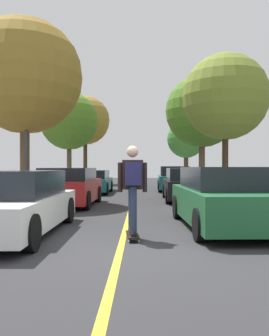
# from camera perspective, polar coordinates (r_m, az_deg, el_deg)

# --- Properties ---
(ground) EXTENTS (80.00, 80.00, 0.00)m
(ground) POSITION_cam_1_polar(r_m,az_deg,el_deg) (6.62, -2.14, -12.21)
(ground) COLOR #2D2D30
(center_line) EXTENTS (0.12, 39.20, 0.01)m
(center_line) POSITION_cam_1_polar(r_m,az_deg,el_deg) (10.56, -0.91, -7.53)
(center_line) COLOR gold
(center_line) RESTS_ON ground
(parked_car_left_nearest) EXTENTS (1.82, 4.59, 1.34)m
(parked_car_left_nearest) POSITION_cam_1_polar(r_m,az_deg,el_deg) (8.14, -18.01, -5.26)
(parked_car_left_nearest) COLOR white
(parked_car_left_nearest) RESTS_ON ground
(parked_car_left_near) EXTENTS (2.02, 4.16, 1.38)m
(parked_car_left_near) POSITION_cam_1_polar(r_m,az_deg,el_deg) (13.54, -10.22, -2.92)
(parked_car_left_near) COLOR maroon
(parked_car_left_near) RESTS_ON ground
(parked_car_left_far) EXTENTS (1.98, 4.14, 1.24)m
(parked_car_left_far) POSITION_cam_1_polar(r_m,az_deg,el_deg) (19.65, -6.67, -2.13)
(parked_car_left_far) COLOR #196066
(parked_car_left_far) RESTS_ON ground
(parked_car_right_nearest) EXTENTS (2.09, 4.55, 1.42)m
(parked_car_right_nearest) POSITION_cam_1_polar(r_m,az_deg,el_deg) (8.76, 13.80, -4.57)
(parked_car_right_nearest) COLOR #1E5B33
(parked_car_right_nearest) RESTS_ON ground
(parked_car_right_near) EXTENTS (2.00, 4.25, 1.36)m
(parked_car_right_near) POSITION_cam_1_polar(r_m,az_deg,el_deg) (15.41, 8.25, -2.56)
(parked_car_right_near) COLOR black
(parked_car_right_near) RESTS_ON ground
(parked_car_right_far) EXTENTS (2.01, 4.31, 1.45)m
(parked_car_right_far) POSITION_cam_1_polar(r_m,az_deg,el_deg) (21.62, 6.18, -1.67)
(parked_car_right_far) COLOR #196066
(parked_car_right_far) RESTS_ON ground
(street_tree_left_nearest) EXTENTS (4.57, 4.57, 7.18)m
(street_tree_left_nearest) POSITION_cam_1_polar(r_m,az_deg,el_deg) (15.54, -16.80, 13.56)
(street_tree_left_nearest) COLOR brown
(street_tree_left_nearest) RESTS_ON sidewalk_left
(street_tree_left_near) EXTENTS (3.70, 3.70, 6.08)m
(street_tree_left_near) POSITION_cam_1_polar(r_m,az_deg,el_deg) (23.94, -10.19, 7.23)
(street_tree_left_near) COLOR brown
(street_tree_left_near) RESTS_ON sidewalk_left
(street_tree_left_far) EXTENTS (4.02, 4.02, 7.13)m
(street_tree_left_far) POSITION_cam_1_polar(r_m,az_deg,el_deg) (30.62, -7.71, 7.37)
(street_tree_left_far) COLOR #3D2D1E
(street_tree_left_far) RESTS_ON sidewalk_left
(street_tree_right_nearest) EXTENTS (4.03, 4.03, 6.56)m
(street_tree_right_nearest) POSITION_cam_1_polar(r_m,az_deg,el_deg) (17.79, 14.01, 10.72)
(street_tree_right_nearest) COLOR #3D2D1E
(street_tree_right_nearest) RESTS_ON sidewalk_right
(street_tree_right_near) EXTENTS (4.69, 4.69, 7.22)m
(street_tree_right_near) POSITION_cam_1_polar(r_m,az_deg,el_deg) (24.18, 10.49, 8.71)
(street_tree_right_near) COLOR brown
(street_tree_right_near) RESTS_ON sidewalk_right
(street_tree_right_far) EXTENTS (3.31, 3.31, 5.36)m
(street_tree_right_far) POSITION_cam_1_polar(r_m,az_deg,el_deg) (32.22, 8.07, 4.47)
(street_tree_right_far) COLOR #4C3823
(street_tree_right_far) RESTS_ON sidewalk_right
(fire_hydrant) EXTENTS (0.20, 0.20, 0.70)m
(fire_hydrant) POSITION_cam_1_polar(r_m,az_deg,el_deg) (12.33, 17.24, -4.17)
(fire_hydrant) COLOR #B2140F
(fire_hydrant) RESTS_ON sidewalk_right
(streetlamp) EXTENTS (0.36, 0.24, 5.72)m
(streetlamp) POSITION_cam_1_polar(r_m,az_deg,el_deg) (14.67, -16.55, 7.95)
(streetlamp) COLOR #38383D
(streetlamp) RESTS_ON sidewalk_left
(skateboard) EXTENTS (0.31, 0.86, 0.10)m
(skateboard) POSITION_cam_1_polar(r_m,az_deg,el_deg) (7.27, -0.32, -10.39)
(skateboard) COLOR black
(skateboard) RESTS_ON ground
(skateboarder) EXTENTS (0.59, 0.71, 1.73)m
(skateboarder) POSITION_cam_1_polar(r_m,az_deg,el_deg) (7.12, -0.30, -2.46)
(skateboarder) COLOR black
(skateboarder) RESTS_ON skateboard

